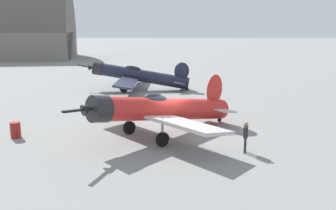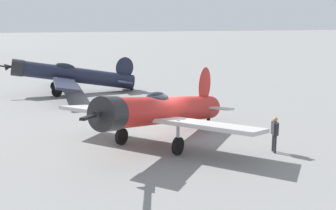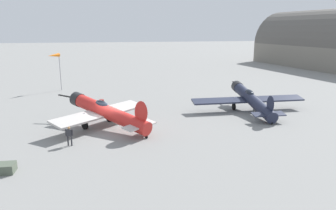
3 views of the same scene
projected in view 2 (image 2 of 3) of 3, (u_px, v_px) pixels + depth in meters
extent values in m
plane|color=gray|center=(168.00, 140.00, 21.34)|extent=(400.00, 400.00, 0.00)
cylinder|color=red|center=(168.00, 110.00, 21.04)|extent=(7.34, 8.26, 2.68)
cylinder|color=#232326|center=(108.00, 114.00, 17.01)|extent=(1.78, 1.75, 1.52)
cone|color=#232326|center=(97.00, 114.00, 16.44)|extent=(0.85, 0.86, 0.66)
cube|color=black|center=(95.00, 115.00, 16.31)|extent=(3.09, 1.52, 0.54)
ellipsoid|color=black|center=(157.00, 99.00, 20.09)|extent=(1.74, 1.85, 0.92)
cube|color=#BCB7B2|center=(155.00, 118.00, 20.10)|extent=(9.20, 8.30, 0.48)
ellipsoid|color=red|center=(205.00, 85.00, 24.33)|extent=(1.25, 1.43, 2.24)
cube|color=#BCB7B2|center=(203.00, 106.00, 24.39)|extent=(3.30, 3.05, 0.26)
cylinder|color=#999BA0|center=(178.00, 133.00, 18.90)|extent=(0.14, 0.14, 1.18)
cylinder|color=black|center=(178.00, 146.00, 19.02)|extent=(0.67, 0.74, 0.80)
cylinder|color=#999BA0|center=(121.00, 124.00, 20.47)|extent=(0.14, 0.14, 1.18)
cylinder|color=black|center=(122.00, 136.00, 20.58)|extent=(0.67, 0.74, 0.80)
cylinder|color=black|center=(208.00, 120.00, 25.23)|extent=(0.26, 0.28, 0.28)
cylinder|color=#1E2338|center=(77.00, 75.00, 35.13)|extent=(1.54, 9.59, 2.76)
cylinder|color=#232326|center=(18.00, 68.00, 33.70)|extent=(1.37, 1.15, 1.46)
cone|color=#232326|center=(9.00, 67.00, 33.49)|extent=(0.57, 0.65, 0.64)
cube|color=black|center=(7.00, 67.00, 33.45)|extent=(0.68, 2.69, 0.54)
ellipsoid|color=black|center=(65.00, 67.00, 34.73)|extent=(0.82, 1.81, 0.95)
cube|color=#282D42|center=(63.00, 78.00, 34.83)|extent=(13.35, 2.06, 0.44)
ellipsoid|color=#1E2338|center=(125.00, 68.00, 36.16)|extent=(0.18, 1.78, 2.02)
cube|color=#282D42|center=(123.00, 80.00, 36.30)|extent=(3.43, 1.21, 0.28)
cylinder|color=#999BA0|center=(56.00, 85.00, 33.32)|extent=(0.14, 0.14, 1.12)
cylinder|color=black|center=(57.00, 92.00, 33.42)|extent=(0.23, 0.81, 0.80)
cylinder|color=#999BA0|center=(55.00, 80.00, 36.16)|extent=(0.14, 0.14, 1.12)
cylinder|color=black|center=(55.00, 86.00, 36.27)|extent=(0.23, 0.81, 0.80)
cylinder|color=black|center=(132.00, 89.00, 36.67)|extent=(0.11, 0.28, 0.28)
cylinder|color=#2D2D33|center=(273.00, 142.00, 19.53)|extent=(0.12, 0.12, 0.82)
cylinder|color=#2D2D33|center=(275.00, 144.00, 19.25)|extent=(0.12, 0.12, 0.82)
cube|color=#2D2D33|center=(275.00, 128.00, 19.25)|extent=(0.49, 0.33, 0.58)
sphere|color=tan|center=(275.00, 119.00, 19.17)|extent=(0.22, 0.22, 0.22)
cylinder|color=#2D2D33|center=(273.00, 126.00, 19.52)|extent=(0.09, 0.09, 0.55)
cylinder|color=#2D2D33|center=(277.00, 129.00, 18.98)|extent=(0.09, 0.09, 0.55)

